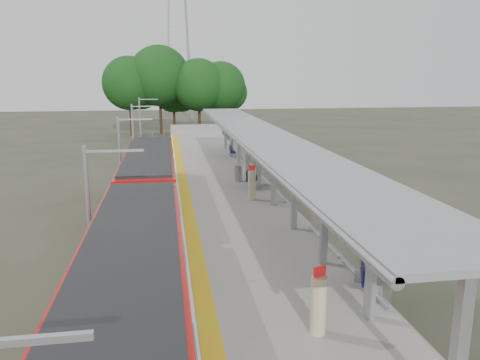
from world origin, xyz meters
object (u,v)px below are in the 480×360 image
bench_far (232,151)px  bench_mid (252,177)px  bench_near (366,275)px  info_pillar_far (252,185)px  info_pillar_near (318,305)px  train (145,216)px  litter_bin (238,174)px

bench_far → bench_mid: bearing=-90.6°
bench_near → info_pillar_far: 11.72m
info_pillar_near → train: bearing=99.0°
bench_near → bench_far: (-0.71, 25.64, -0.02)m
litter_bin → train: bearing=-117.8°
bench_far → info_pillar_far: 14.05m
info_pillar_near → litter_bin: bearing=65.8°
bench_mid → info_pillar_far: 3.09m
info_pillar_near → info_pillar_far: 13.83m
bench_mid → info_pillar_near: size_ratio=0.92×
bench_near → bench_mid: 14.68m
train → bench_far: size_ratio=19.55×
bench_near → info_pillar_near: (-2.31, -2.19, 0.30)m
train → info_pillar_near: train is taller
train → bench_far: (6.40, 19.82, -0.55)m
train → bench_mid: size_ratio=15.67×
bench_near → litter_bin: 16.39m
train → bench_near: size_ratio=18.01×
bench_near → bench_far: 25.65m
bench_near → bench_far: bearing=113.3°
bench_far → litter_bin: litter_bin is taller
info_pillar_far → bench_mid: bearing=76.1°
bench_mid → litter_bin: bearing=131.9°
bench_near → bench_mid: bench_mid is taller
litter_bin → bench_near: bearing=-84.4°
bench_near → litter_bin: (-1.59, 16.32, -0.02)m
bench_mid → info_pillar_far: info_pillar_far is taller
bench_far → litter_bin: size_ratio=1.39×
info_pillar_far → bench_far: bearing=83.0°
bench_far → info_pillar_near: size_ratio=0.74×
train → litter_bin: 11.87m
bench_mid → info_pillar_near: (-1.30, -16.84, 0.22)m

